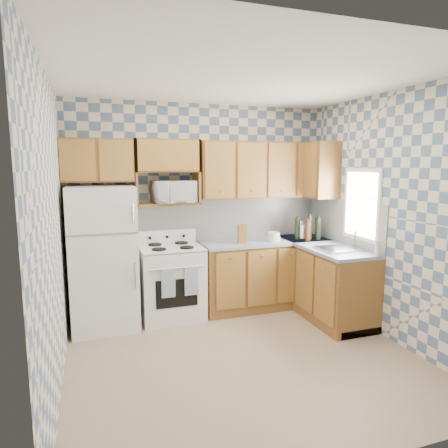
{
  "coord_description": "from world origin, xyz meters",
  "views": [
    {
      "loc": [
        -1.39,
        -3.52,
        1.93
      ],
      "look_at": [
        0.05,
        0.75,
        1.25
      ],
      "focal_mm": 32.0,
      "sensor_mm": 36.0,
      "label": 1
    }
  ],
  "objects_px": {
    "refrigerator": "(103,258)",
    "stove_body": "(171,283)",
    "microwave": "(173,192)",
    "electric_kettle": "(301,231)"
  },
  "relations": [
    {
      "from": "refrigerator",
      "to": "stove_body",
      "type": "relative_size",
      "value": 1.87
    },
    {
      "from": "refrigerator",
      "to": "stove_body",
      "type": "bearing_deg",
      "value": 1.78
    },
    {
      "from": "stove_body",
      "to": "microwave",
      "type": "bearing_deg",
      "value": 56.67
    },
    {
      "from": "stove_body",
      "to": "microwave",
      "type": "height_order",
      "value": "microwave"
    },
    {
      "from": "refrigerator",
      "to": "stove_body",
      "type": "height_order",
      "value": "refrigerator"
    },
    {
      "from": "refrigerator",
      "to": "microwave",
      "type": "distance_m",
      "value": 1.15
    },
    {
      "from": "microwave",
      "to": "electric_kettle",
      "type": "bearing_deg",
      "value": -12.85
    },
    {
      "from": "refrigerator",
      "to": "electric_kettle",
      "type": "xyz_separation_m",
      "value": [
        2.63,
        0.04,
        0.17
      ]
    },
    {
      "from": "electric_kettle",
      "to": "refrigerator",
      "type": "bearing_deg",
      "value": -179.19
    },
    {
      "from": "microwave",
      "to": "electric_kettle",
      "type": "xyz_separation_m",
      "value": [
        1.75,
        -0.09,
        -0.58
      ]
    }
  ]
}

